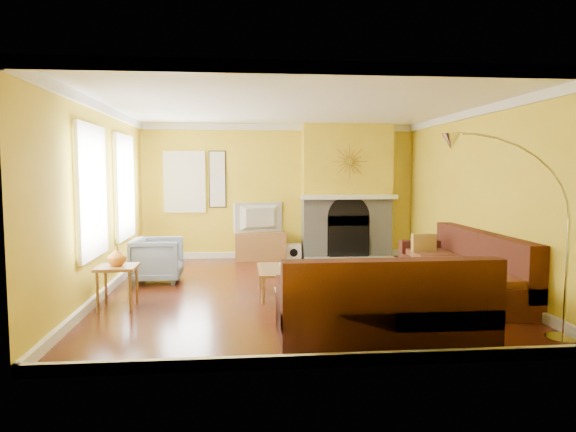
{
  "coord_description": "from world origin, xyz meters",
  "views": [
    {
      "loc": [
        -0.81,
        -7.41,
        1.76
      ],
      "look_at": [
        -0.07,
        0.4,
        1.07
      ],
      "focal_mm": 32.0,
      "sensor_mm": 36.0,
      "label": 1
    }
  ],
  "objects": [
    {
      "name": "hearth",
      "position": [
        1.35,
        2.25,
        0.03
      ],
      "size": [
        1.8,
        0.7,
        0.06
      ],
      "primitive_type": "cube",
      "color": "gray",
      "rests_on": "floor"
    },
    {
      "name": "side_table",
      "position": [
        -2.38,
        -0.73,
        0.28
      ],
      "size": [
        0.5,
        0.5,
        0.55
      ],
      "primitive_type": null,
      "color": "olive",
      "rests_on": "floor"
    },
    {
      "name": "floor",
      "position": [
        0.0,
        0.0,
        -0.01
      ],
      "size": [
        5.5,
        6.0,
        0.02
      ],
      "primitive_type": "cube",
      "color": "#592412",
      "rests_on": "ground"
    },
    {
      "name": "ceiling",
      "position": [
        0.0,
        0.0,
        2.71
      ],
      "size": [
        5.5,
        6.0,
        0.02
      ],
      "primitive_type": "cube",
      "color": "white",
      "rests_on": "ground"
    },
    {
      "name": "subwoofer",
      "position": [
        0.25,
        2.74,
        0.15
      ],
      "size": [
        0.3,
        0.3,
        0.3
      ],
      "primitive_type": "cube",
      "color": "white",
      "rests_on": "floor"
    },
    {
      "name": "rug",
      "position": [
        0.9,
        -0.7,
        0.01
      ],
      "size": [
        2.4,
        1.8,
        0.02
      ],
      "primitive_type": "cube",
      "color": "beige",
      "rests_on": "floor"
    },
    {
      "name": "wall_right",
      "position": [
        2.76,
        0.0,
        1.35
      ],
      "size": [
        0.02,
        6.0,
        2.7
      ],
      "primitive_type": "cube",
      "color": "yellow",
      "rests_on": "ground"
    },
    {
      "name": "coffee_table",
      "position": [
        -0.06,
        -0.25,
        0.2
      ],
      "size": [
        1.0,
        1.0,
        0.4
      ],
      "primitive_type": null,
      "color": "white",
      "rests_on": "floor"
    },
    {
      "name": "armchair",
      "position": [
        -2.12,
        0.81,
        0.35
      ],
      "size": [
        0.78,
        0.76,
        0.71
      ],
      "primitive_type": "imported",
      "rotation": [
        0.0,
        0.0,
        1.57
      ],
      "color": "slate",
      "rests_on": "floor"
    },
    {
      "name": "sectional_sofa",
      "position": [
        1.17,
        -0.88,
        0.45
      ],
      "size": [
        3.17,
        3.63,
        0.9
      ],
      "primitive_type": null,
      "color": "#4B1F18",
      "rests_on": "floor"
    },
    {
      "name": "window_left_near",
      "position": [
        -2.72,
        1.3,
        1.5
      ],
      "size": [
        0.06,
        1.22,
        1.72
      ],
      "primitive_type": "cube",
      "color": "white",
      "rests_on": "wall_left"
    },
    {
      "name": "wall_front",
      "position": [
        0.0,
        -3.01,
        1.35
      ],
      "size": [
        5.5,
        0.02,
        2.7
      ],
      "primitive_type": "cube",
      "color": "yellow",
      "rests_on": "ground"
    },
    {
      "name": "baseboard",
      "position": [
        0.0,
        0.0,
        0.06
      ],
      "size": [
        5.5,
        6.0,
        0.12
      ],
      "primitive_type": null,
      "color": "white",
      "rests_on": "floor"
    },
    {
      "name": "window_back",
      "position": [
        -1.9,
        2.96,
        1.55
      ],
      "size": [
        0.82,
        0.06,
        1.22
      ],
      "primitive_type": "cube",
      "color": "white",
      "rests_on": "wall_back"
    },
    {
      "name": "fireplace",
      "position": [
        1.35,
        2.8,
        1.35
      ],
      "size": [
        1.8,
        0.4,
        2.7
      ],
      "primitive_type": null,
      "color": "gray",
      "rests_on": "floor"
    },
    {
      "name": "wall_left",
      "position": [
        -2.76,
        0.0,
        1.35
      ],
      "size": [
        0.02,
        6.0,
        2.7
      ],
      "primitive_type": "cube",
      "color": "yellow",
      "rests_on": "ground"
    },
    {
      "name": "vase",
      "position": [
        -2.38,
        -0.73,
        0.67
      ],
      "size": [
        0.24,
        0.24,
        0.25
      ],
      "primitive_type": "imported",
      "color": "orange",
      "rests_on": "side_table"
    },
    {
      "name": "arc_lamp",
      "position": [
        1.93,
        -2.55,
        1.06
      ],
      "size": [
        1.35,
        0.36,
        2.12
      ],
      "primitive_type": null,
      "color": "silver",
      "rests_on": "floor"
    },
    {
      "name": "media_console",
      "position": [
        -0.4,
        2.71,
        0.28
      ],
      "size": [
        1.0,
        0.45,
        0.55
      ],
      "primitive_type": "cube",
      "color": "olive",
      "rests_on": "floor"
    },
    {
      "name": "book",
      "position": [
        -0.21,
        -0.15,
        0.41
      ],
      "size": [
        0.26,
        0.31,
        0.03
      ],
      "primitive_type": "imported",
      "rotation": [
        0.0,
        0.0,
        0.26
      ],
      "color": "white",
      "rests_on": "coffee_table"
    },
    {
      "name": "window_left_far",
      "position": [
        -2.72,
        -0.6,
        1.5
      ],
      "size": [
        0.06,
        1.22,
        1.72
      ],
      "primitive_type": "cube",
      "color": "white",
      "rests_on": "wall_left"
    },
    {
      "name": "crown_molding",
      "position": [
        0.0,
        0.0,
        2.64
      ],
      "size": [
        5.5,
        6.0,
        0.12
      ],
      "primitive_type": null,
      "color": "white",
      "rests_on": "ceiling"
    },
    {
      "name": "tv",
      "position": [
        -0.4,
        2.71,
        0.84
      ],
      "size": [
        1.01,
        0.48,
        0.59
      ],
      "primitive_type": "imported",
      "rotation": [
        0.0,
        0.0,
        3.49
      ],
      "color": "black",
      "rests_on": "media_console"
    },
    {
      "name": "wall_art",
      "position": [
        -1.25,
        2.97,
        1.6
      ],
      "size": [
        0.34,
        0.04,
        1.14
      ],
      "primitive_type": "cube",
      "color": "white",
      "rests_on": "wall_back"
    },
    {
      "name": "sunburst",
      "position": [
        1.35,
        2.57,
        1.95
      ],
      "size": [
        0.7,
        0.04,
        0.7
      ],
      "primitive_type": null,
      "color": "olive",
      "rests_on": "fireplace"
    },
    {
      "name": "mantel",
      "position": [
        1.35,
        2.56,
        1.25
      ],
      "size": [
        1.92,
        0.22,
        0.08
      ],
      "primitive_type": "cube",
      "color": "white",
      "rests_on": "fireplace"
    },
    {
      "name": "wall_back",
      "position": [
        0.0,
        3.01,
        1.35
      ],
      "size": [
        5.5,
        0.02,
        2.7
      ],
      "primitive_type": "cube",
      "color": "yellow",
      "rests_on": "ground"
    }
  ]
}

